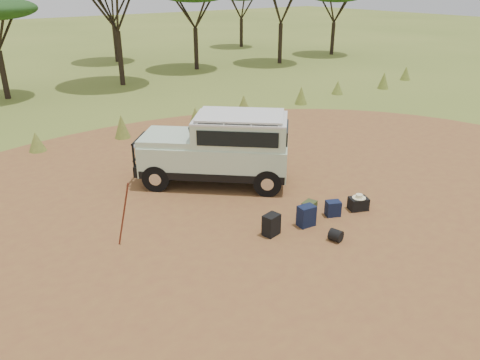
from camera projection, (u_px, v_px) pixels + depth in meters
ground at (274, 229)px, 11.29m from camera, size 140.00×140.00×0.00m
dirt_clearing at (274, 229)px, 11.29m from camera, size 23.00×23.00×0.01m
grass_fringe at (126, 128)px, 17.56m from camera, size 36.60×1.60×0.90m
safari_vehicle at (220, 150)px, 13.47m from camera, size 4.29×4.16×2.11m
walking_staff at (124, 214)px, 10.33m from camera, size 0.31×0.31×1.55m
backpack_black at (271, 225)px, 10.95m from camera, size 0.43×0.35×0.52m
backpack_navy at (306, 216)px, 11.36m from camera, size 0.44×0.34×0.53m
backpack_olive at (309, 211)px, 11.62m from camera, size 0.43×0.36×0.51m
duffel_navy at (333, 209)px, 11.86m from camera, size 0.44×0.40×0.40m
hard_case at (358, 204)px, 12.19m from camera, size 0.57×0.50×0.34m
stuff_sack at (336, 235)px, 10.75m from camera, size 0.34×0.34×0.28m
safari_hat at (359, 197)px, 12.10m from camera, size 0.35×0.35×0.10m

